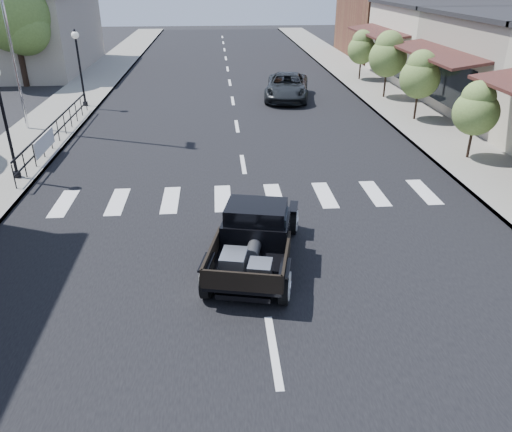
{
  "coord_description": "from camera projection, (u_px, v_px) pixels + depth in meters",
  "views": [
    {
      "loc": [
        -0.89,
        -10.12,
        6.3
      ],
      "look_at": [
        -0.03,
        0.68,
        1.0
      ],
      "focal_mm": 35.0,
      "sensor_mm": 36.0,
      "label": 1
    }
  ],
  "objects": [
    {
      "name": "ground",
      "position": [
        260.0,
        266.0,
        11.89
      ],
      "size": [
        120.0,
        120.0,
        0.0
      ],
      "primitive_type": "plane",
      "color": "black",
      "rests_on": "ground"
    },
    {
      "name": "road",
      "position": [
        234.0,
        110.0,
        25.32
      ],
      "size": [
        14.0,
        80.0,
        0.02
      ],
      "primitive_type": "cube",
      "color": "black",
      "rests_on": "ground"
    },
    {
      "name": "road_markings",
      "position": [
        239.0,
        140.0,
        20.84
      ],
      "size": [
        12.0,
        60.0,
        0.06
      ],
      "primitive_type": null,
      "color": "silver",
      "rests_on": "ground"
    },
    {
      "name": "sidewalk_left",
      "position": [
        63.0,
        112.0,
        24.68
      ],
      "size": [
        3.0,
        80.0,
        0.15
      ],
      "primitive_type": "cube",
      "color": "gray",
      "rests_on": "ground"
    },
    {
      "name": "sidewalk_right",
      "position": [
        398.0,
        106.0,
        25.9
      ],
      "size": [
        3.0,
        80.0,
        0.15
      ],
      "primitive_type": "cube",
      "color": "gray",
      "rests_on": "ground"
    },
    {
      "name": "low_building_left",
      "position": [
        11.0,
        33.0,
        34.79
      ],
      "size": [
        10.0,
        12.0,
        5.0
      ],
      "primitive_type": "cube",
      "color": "#A99F8E",
      "rests_on": "ground"
    },
    {
      "name": "storefront_far",
      "position": [
        465.0,
        43.0,
        31.67
      ],
      "size": [
        10.0,
        9.0,
        4.5
      ],
      "primitive_type": "cube",
      "color": "beige",
      "rests_on": "ground"
    },
    {
      "name": "far_building_right",
      "position": [
        417.0,
        11.0,
        40.11
      ],
      "size": [
        11.0,
        10.0,
        7.0
      ],
      "primitive_type": "cube",
      "color": "brown",
      "rests_on": "ground"
    },
    {
      "name": "railing",
      "position": [
        58.0,
        129.0,
        20.04
      ],
      "size": [
        0.08,
        10.0,
        1.0
      ],
      "primitive_type": null,
      "color": "black",
      "rests_on": "sidewalk_left"
    },
    {
      "name": "banner",
      "position": [
        46.0,
        149.0,
        18.34
      ],
      "size": [
        0.04,
        2.2,
        0.6
      ],
      "primitive_type": null,
      "color": "silver",
      "rests_on": "sidewalk_left"
    },
    {
      "name": "lamp_post_b",
      "position": [
        6.0,
        122.0,
        15.84
      ],
      "size": [
        0.36,
        0.36,
        3.73
      ],
      "primitive_type": null,
      "color": "black",
      "rests_on": "sidewalk_left"
    },
    {
      "name": "lamp_post_c",
      "position": [
        80.0,
        68.0,
        24.79
      ],
      "size": [
        0.36,
        0.36,
        3.73
      ],
      "primitive_type": null,
      "color": "black",
      "rests_on": "sidewalk_left"
    },
    {
      "name": "big_tree_far",
      "position": [
        16.0,
        32.0,
        29.32
      ],
      "size": [
        4.25,
        4.25,
        6.25
      ],
      "primitive_type": null,
      "color": "#506F2F",
      "rests_on": "ground"
    },
    {
      "name": "small_tree_b",
      "position": [
        474.0,
        122.0,
        17.87
      ],
      "size": [
        1.61,
        1.61,
        2.68
      ],
      "primitive_type": null,
      "color": "#5B7736",
      "rests_on": "sidewalk_right"
    },
    {
      "name": "small_tree_c",
      "position": [
        419.0,
        86.0,
        22.65
      ],
      "size": [
        1.79,
        1.79,
        2.99
      ],
      "primitive_type": null,
      "color": "#5B7736",
      "rests_on": "sidewalk_right"
    },
    {
      "name": "small_tree_d",
      "position": [
        387.0,
        66.0,
        26.71
      ],
      "size": [
        2.0,
        2.0,
        3.33
      ],
      "primitive_type": null,
      "color": "#5B7736",
      "rests_on": "sidewalk_right"
    },
    {
      "name": "small_tree_e",
      "position": [
        361.0,
        56.0,
        31.36
      ],
      "size": [
        1.73,
        1.73,
        2.88
      ],
      "primitive_type": null,
      "color": "#5B7736",
      "rests_on": "sidewalk_right"
    },
    {
      "name": "hotrod_pickup",
      "position": [
        255.0,
        236.0,
        11.69
      ],
      "size": [
        2.89,
        4.64,
        1.49
      ],
      "primitive_type": null,
      "rotation": [
        0.0,
        0.0,
        -0.22
      ],
      "color": "black",
      "rests_on": "ground"
    },
    {
      "name": "second_car",
      "position": [
        287.0,
        87.0,
        27.24
      ],
      "size": [
        3.02,
        5.16,
        1.35
      ],
      "primitive_type": "imported",
      "rotation": [
        0.0,
        0.0,
        -0.17
      ],
      "color": "black",
      "rests_on": "ground"
    }
  ]
}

